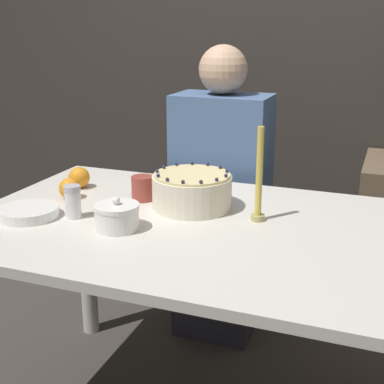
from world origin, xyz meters
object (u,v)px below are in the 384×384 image
at_px(cake, 192,191).
at_px(person_man_blue_shirt, 221,213).
at_px(sugar_shaker, 73,202).
at_px(candle, 259,183).
at_px(sugar_bowl, 117,217).

relative_size(cake, person_man_blue_shirt, 0.21).
height_order(sugar_shaker, candle, candle).
relative_size(cake, sugar_shaker, 2.49).
bearing_deg(person_man_blue_shirt, sugar_bowl, 84.93).
bearing_deg(sugar_bowl, person_man_blue_shirt, 84.93).
bearing_deg(sugar_bowl, cake, 61.86).
distance_m(candle, person_man_blue_shirt, 0.73).
relative_size(cake, candle, 0.89).
xyz_separation_m(sugar_bowl, sugar_shaker, (-0.18, 0.04, 0.01)).
distance_m(cake, sugar_bowl, 0.30).
relative_size(cake, sugar_bowl, 1.94).
distance_m(sugar_bowl, candle, 0.44).
xyz_separation_m(sugar_shaker, person_man_blue_shirt, (0.25, 0.76, -0.26)).
height_order(cake, sugar_shaker, cake).
bearing_deg(cake, sugar_shaker, -144.71).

